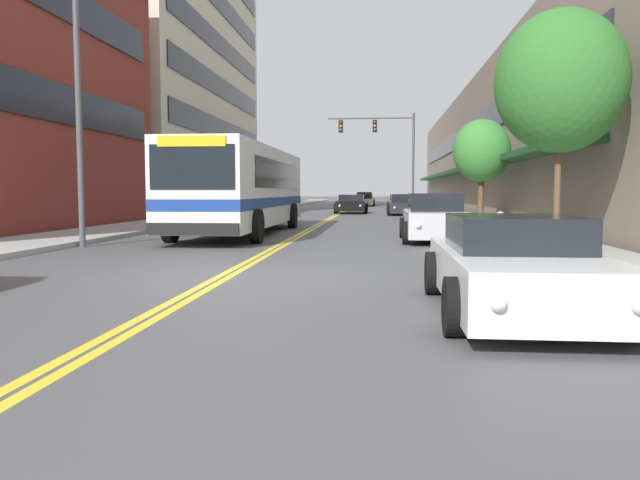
# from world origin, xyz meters

# --- Properties ---
(ground_plane) EXTENTS (240.00, 240.00, 0.00)m
(ground_plane) POSITION_xyz_m (0.00, 37.00, 0.00)
(ground_plane) COLOR #4C4C4F
(sidewalk_left) EXTENTS (2.98, 106.00, 0.14)m
(sidewalk_left) POSITION_xyz_m (-6.99, 37.00, 0.07)
(sidewalk_left) COLOR #9E9B96
(sidewalk_left) RESTS_ON ground_plane
(sidewalk_right) EXTENTS (2.98, 106.00, 0.14)m
(sidewalk_right) POSITION_xyz_m (6.99, 37.00, 0.07)
(sidewalk_right) COLOR #9E9B96
(sidewalk_right) RESTS_ON ground_plane
(centre_line) EXTENTS (0.34, 106.00, 0.01)m
(centre_line) POSITION_xyz_m (0.00, 37.00, 0.00)
(centre_line) COLOR yellow
(centre_line) RESTS_ON ground_plane
(office_tower_left) EXTENTS (12.08, 25.62, 23.79)m
(office_tower_left) POSITION_xyz_m (-14.71, 34.18, 11.90)
(office_tower_left) COLOR beige
(office_tower_left) RESTS_ON ground_plane
(storefront_row_right) EXTENTS (9.10, 68.00, 8.91)m
(storefront_row_right) POSITION_xyz_m (12.71, 37.00, 4.45)
(storefront_row_right) COLOR gray
(storefront_row_right) RESTS_ON ground_plane
(city_bus) EXTENTS (2.86, 12.22, 2.98)m
(city_bus) POSITION_xyz_m (-2.09, 11.22, 1.69)
(city_bus) COLOR silver
(city_bus) RESTS_ON ground_plane
(car_navy_parked_left_mid) EXTENTS (2.21, 4.84, 1.31)m
(car_navy_parked_left_mid) POSITION_xyz_m (-4.35, 26.12, 0.61)
(car_navy_parked_left_mid) COLOR #19234C
(car_navy_parked_left_mid) RESTS_ON ground_plane
(car_dark_grey_parked_left_far) EXTENTS (2.03, 4.31, 1.33)m
(car_dark_grey_parked_left_far) POSITION_xyz_m (-4.42, 33.67, 0.62)
(car_dark_grey_parked_left_far) COLOR #38383D
(car_dark_grey_parked_left_far) RESTS_ON ground_plane
(car_white_parked_right_foreground) EXTENTS (2.02, 4.45, 1.21)m
(car_white_parked_right_foreground) POSITION_xyz_m (4.43, -2.82, 0.57)
(car_white_parked_right_foreground) COLOR white
(car_white_parked_right_foreground) RESTS_ON ground_plane
(car_silver_parked_right_mid) EXTENTS (2.03, 4.23, 1.45)m
(car_silver_parked_right_mid) POSITION_xyz_m (4.40, 8.37, 0.66)
(car_silver_parked_right_mid) COLOR #B7B7BC
(car_silver_parked_right_mid) RESTS_ON ground_plane
(car_red_parked_right_far) EXTENTS (2.09, 4.27, 1.22)m
(car_red_parked_right_far) POSITION_xyz_m (4.29, 38.04, 0.57)
(car_red_parked_right_far) COLOR maroon
(car_red_parked_right_far) RESTS_ON ground_plane
(car_charcoal_parked_right_end) EXTENTS (2.17, 4.18, 1.31)m
(car_charcoal_parked_right_end) POSITION_xyz_m (4.27, 29.08, 0.60)
(car_charcoal_parked_right_end) COLOR #232328
(car_charcoal_parked_right_end) RESTS_ON ground_plane
(car_champagne_moving_lead) EXTENTS (2.01, 4.31, 1.27)m
(car_champagne_moving_lead) POSITION_xyz_m (1.19, 51.29, 0.59)
(car_champagne_moving_lead) COLOR beige
(car_champagne_moving_lead) RESTS_ON ground_plane
(car_black_moving_second) EXTENTS (2.18, 4.15, 1.26)m
(car_black_moving_second) POSITION_xyz_m (0.79, 31.62, 0.60)
(car_black_moving_second) COLOR black
(car_black_moving_second) RESTS_ON ground_plane
(car_slate_blue_moving_third) EXTENTS (2.12, 4.49, 1.38)m
(car_slate_blue_moving_third) POSITION_xyz_m (1.01, 58.18, 0.65)
(car_slate_blue_moving_third) COLOR #475675
(car_slate_blue_moving_third) RESTS_ON ground_plane
(traffic_signal_mast) EXTENTS (6.54, 0.38, 7.35)m
(traffic_signal_mast) POSITION_xyz_m (3.10, 37.05, 5.23)
(traffic_signal_mast) COLOR #47474C
(traffic_signal_mast) RESTS_ON ground_plane
(street_lamp_left_near) EXTENTS (2.28, 0.28, 9.07)m
(street_lamp_left_near) POSITION_xyz_m (-5.02, 5.43, 5.31)
(street_lamp_left_near) COLOR #47474C
(street_lamp_left_near) RESTS_ON ground_plane
(street_tree_right_near) EXTENTS (3.05, 3.05, 5.63)m
(street_tree_right_near) POSITION_xyz_m (6.96, 4.70, 4.09)
(street_tree_right_near) COLOR brown
(street_tree_right_near) RESTS_ON sidewalk_right
(street_tree_right_mid) EXTENTS (2.42, 2.42, 4.42)m
(street_tree_right_mid) POSITION_xyz_m (7.04, 16.57, 3.21)
(street_tree_right_mid) COLOR brown
(street_tree_right_mid) RESTS_ON sidewalk_right
(fire_hydrant) EXTENTS (0.33, 0.25, 0.84)m
(fire_hydrant) POSITION_xyz_m (5.95, 6.33, 0.55)
(fire_hydrant) COLOR #B7B7BC
(fire_hydrant) RESTS_ON sidewalk_right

